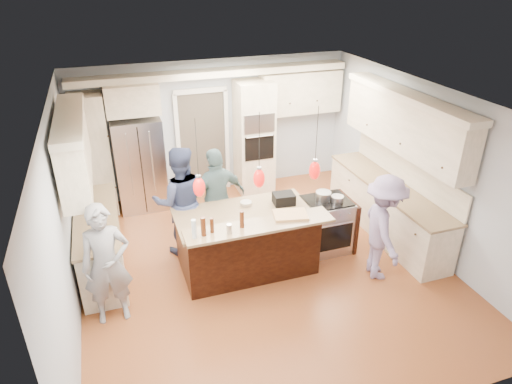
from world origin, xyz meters
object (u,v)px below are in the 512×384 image
(person_bar_end, at_px, (107,265))
(refrigerator, at_px, (140,164))
(kitchen_island, at_px, (247,240))
(island_range, at_px, (326,224))
(person_far_left, at_px, (181,201))

(person_bar_end, bearing_deg, refrigerator, 74.66)
(kitchen_island, bearing_deg, island_range, 3.09)
(kitchen_island, xyz_separation_m, island_range, (1.41, 0.08, -0.03))
(kitchen_island, bearing_deg, refrigerator, 116.93)
(person_bar_end, distance_m, person_far_left, 1.77)
(island_range, bearing_deg, person_bar_end, -170.20)
(refrigerator, distance_m, kitchen_island, 2.91)
(person_bar_end, relative_size, person_far_left, 0.93)
(kitchen_island, relative_size, person_far_left, 1.14)
(island_range, relative_size, person_bar_end, 0.54)
(kitchen_island, height_order, person_far_left, person_far_left)
(refrigerator, height_order, person_far_left, person_far_left)
(island_range, bearing_deg, person_far_left, 162.75)
(island_range, distance_m, person_bar_end, 3.53)
(kitchen_island, distance_m, person_bar_end, 2.15)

